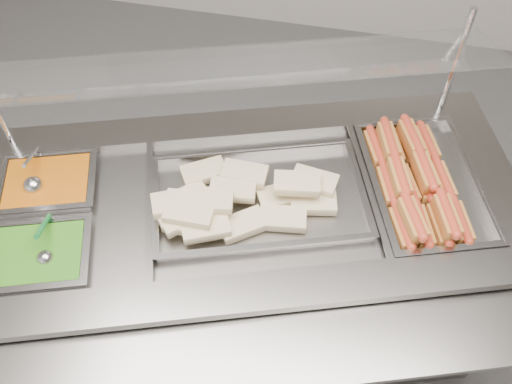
% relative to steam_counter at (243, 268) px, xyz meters
% --- Properties ---
extents(steam_counter, '(1.93, 1.31, 0.85)m').
position_rel_steam_counter_xyz_m(steam_counter, '(0.00, 0.00, 0.00)').
color(steam_counter, slate).
rests_on(steam_counter, ground).
extents(tray_rail, '(1.68, 0.85, 0.05)m').
position_rel_steam_counter_xyz_m(tray_rail, '(0.15, -0.46, 0.38)').
color(tray_rail, gray).
rests_on(tray_rail, steam_counter).
extents(sneeze_guard, '(1.56, 0.76, 0.41)m').
position_rel_steam_counter_xyz_m(sneeze_guard, '(-0.07, 0.20, 0.77)').
color(sneeze_guard, silver).
rests_on(sneeze_guard, steam_counter).
extents(pan_hotdogs, '(0.47, 0.59, 0.09)m').
position_rel_steam_counter_xyz_m(pan_hotdogs, '(0.56, 0.19, 0.39)').
color(pan_hotdogs, gray).
rests_on(pan_hotdogs, steam_counter).
extents(pan_wraps, '(0.73, 0.56, 0.07)m').
position_rel_steam_counter_xyz_m(pan_wraps, '(0.05, 0.02, 0.40)').
color(pan_wraps, gray).
rests_on(pan_wraps, steam_counter).
extents(pan_beans, '(0.34, 0.30, 0.09)m').
position_rel_steam_counter_xyz_m(pan_beans, '(-0.62, -0.07, 0.39)').
color(pan_beans, gray).
rests_on(pan_beans, steam_counter).
extents(pan_peas, '(0.34, 0.30, 0.09)m').
position_rel_steam_counter_xyz_m(pan_peas, '(-0.53, -0.32, 0.39)').
color(pan_peas, gray).
rests_on(pan_peas, steam_counter).
extents(hotdogs_in_buns, '(0.36, 0.53, 0.11)m').
position_rel_steam_counter_xyz_m(hotdogs_in_buns, '(0.52, 0.18, 0.43)').
color(hotdogs_in_buns, '#A76523').
rests_on(hotdogs_in_buns, pan_hotdogs).
extents(tortilla_wraps, '(0.56, 0.37, 0.09)m').
position_rel_steam_counter_xyz_m(tortilla_wraps, '(-0.03, -0.04, 0.44)').
color(tortilla_wraps, tan).
rests_on(tortilla_wraps, pan_wraps).
extents(ladle, '(0.09, 0.18, 0.13)m').
position_rel_steam_counter_xyz_m(ladle, '(-0.65, -0.09, 0.43)').
color(ladle, '#B7B8BD').
rests_on(ladle, pan_beans).
extents(serving_spoon, '(0.08, 0.17, 0.13)m').
position_rel_steam_counter_xyz_m(serving_spoon, '(-0.50, -0.32, 0.43)').
color(serving_spoon, '#B7B8BD').
rests_on(serving_spoon, pan_peas).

